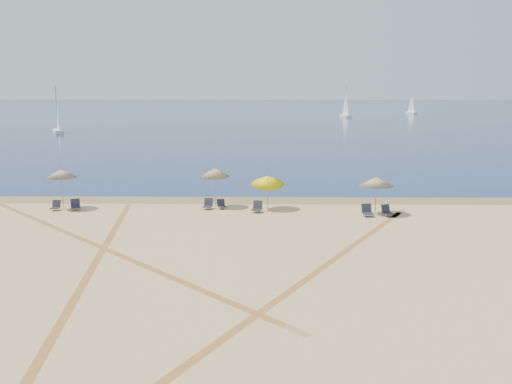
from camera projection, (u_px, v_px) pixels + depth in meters
ground at (243, 375)px, 14.78m from camera, size 160.00×160.00×0.00m
ocean at (264, 108)px, 235.95m from camera, size 500.00×500.00×0.00m
wet_sand at (257, 200)px, 38.37m from camera, size 500.00×500.00×0.00m
umbrella_1 at (61, 173)px, 35.12m from camera, size 1.95×1.95×2.65m
umbrella_2 at (215, 172)px, 35.65m from camera, size 1.86×1.89×2.65m
umbrella_3 at (268, 180)px, 35.03m from camera, size 2.14×2.21×2.41m
umbrella_4 at (376, 181)px, 33.72m from camera, size 2.11×2.11×2.37m
chair_2 at (56, 206)px, 35.05m from camera, size 0.52×0.61×0.63m
chair_3 at (75, 205)px, 35.14m from camera, size 0.79×0.84×0.69m
chair_4 at (208, 204)px, 35.39m from camera, size 0.65×0.74×0.68m
chair_5 at (221, 205)px, 35.46m from camera, size 0.70×0.75×0.62m
chair_6 at (257, 207)px, 34.45m from camera, size 0.74×0.81×0.71m
chair_7 at (367, 211)px, 33.36m from camera, size 0.70×0.79×0.74m
chair_8 at (387, 211)px, 33.38m from camera, size 0.79×0.84×0.69m
sailboat_0 at (411, 106)px, 177.38m from camera, size 2.85×5.31×7.68m
sailboat_1 at (346, 108)px, 154.48m from camera, size 2.86×6.12×8.84m
sailboat_2 at (58, 119)px, 97.61m from camera, size 3.70×5.65×8.32m
tire_tracks at (160, 261)px, 24.62m from camera, size 50.19×44.19×0.00m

